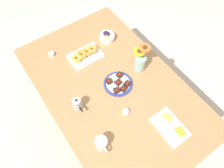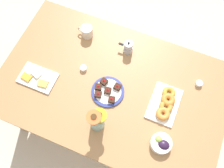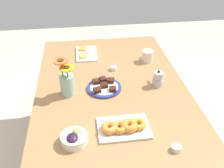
# 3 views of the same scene
# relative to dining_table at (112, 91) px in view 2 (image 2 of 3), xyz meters

# --- Properties ---
(ground_plane) EXTENTS (6.00, 6.00, 0.00)m
(ground_plane) POSITION_rel_dining_table_xyz_m (0.00, 0.00, -0.65)
(ground_plane) COLOR beige
(dining_table) EXTENTS (1.60, 1.00, 0.74)m
(dining_table) POSITION_rel_dining_table_xyz_m (0.00, 0.00, 0.00)
(dining_table) COLOR #A87A4C
(dining_table) RESTS_ON ground_plane
(coffee_mug) EXTENTS (0.12, 0.09, 0.09)m
(coffee_mug) POSITION_rel_dining_table_xyz_m (0.34, -0.32, 0.13)
(coffee_mug) COLOR silver
(coffee_mug) RESTS_ON dining_table
(grape_bowl) EXTENTS (0.14, 0.14, 0.07)m
(grape_bowl) POSITION_rel_dining_table_xyz_m (-0.44, 0.25, 0.12)
(grape_bowl) COLOR white
(grape_bowl) RESTS_ON dining_table
(cheese_platter) EXTENTS (0.26, 0.17, 0.03)m
(cheese_platter) POSITION_rel_dining_table_xyz_m (0.51, 0.15, 0.10)
(cheese_platter) COLOR white
(cheese_platter) RESTS_ON dining_table
(croissant_platter) EXTENTS (0.19, 0.28, 0.05)m
(croissant_platter) POSITION_rel_dining_table_xyz_m (-0.38, -0.01, 0.11)
(croissant_platter) COLOR white
(croissant_platter) RESTS_ON dining_table
(jam_cup_honey) EXTENTS (0.05, 0.05, 0.03)m
(jam_cup_honey) POSITION_rel_dining_table_xyz_m (0.24, -0.04, 0.10)
(jam_cup_honey) COLOR white
(jam_cup_honey) RESTS_ON dining_table
(jam_cup_berry) EXTENTS (0.05, 0.05, 0.03)m
(jam_cup_berry) POSITION_rel_dining_table_xyz_m (-0.55, -0.25, 0.10)
(jam_cup_berry) COLOR white
(jam_cup_berry) RESTS_ON dining_table
(dessert_plate) EXTENTS (0.23, 0.23, 0.05)m
(dessert_plate) POSITION_rel_dining_table_xyz_m (0.01, 0.05, 0.10)
(dessert_plate) COLOR navy
(dessert_plate) RESTS_ON dining_table
(flower_vase) EXTENTS (0.11, 0.12, 0.25)m
(flower_vase) POSITION_rel_dining_table_xyz_m (-0.02, 0.29, 0.17)
(flower_vase) COLOR #99C1B7
(flower_vase) RESTS_ON dining_table
(moka_pot) EXTENTS (0.11, 0.07, 0.12)m
(moka_pot) POSITION_rel_dining_table_xyz_m (0.00, -0.31, 0.13)
(moka_pot) COLOR #B7B7BC
(moka_pot) RESTS_ON dining_table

